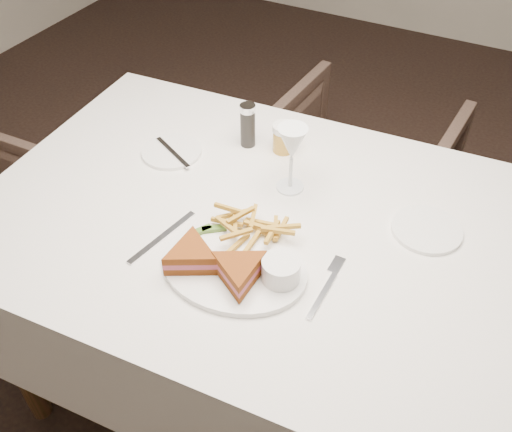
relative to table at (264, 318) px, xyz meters
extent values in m
plane|color=black|center=(0.00, 0.31, -0.38)|extent=(5.00, 5.00, 0.00)
cube|color=silver|center=(0.00, 0.00, 0.00)|extent=(1.42, 0.99, 0.75)
imported|color=#46342B|center=(-0.02, 0.80, -0.05)|extent=(0.66, 0.63, 0.65)
ellipsoid|color=white|center=(0.01, -0.17, 0.38)|extent=(0.33, 0.27, 0.01)
cube|color=silver|center=(-0.18, -0.16, 0.38)|extent=(0.05, 0.20, 0.00)
cylinder|color=white|center=(-0.34, 0.11, 0.38)|extent=(0.16, 0.16, 0.01)
cylinder|color=white|center=(0.34, 0.13, 0.38)|extent=(0.16, 0.16, 0.01)
cylinder|color=black|center=(-0.18, 0.24, 0.44)|extent=(0.04, 0.04, 0.12)
cylinder|color=#B3822B|center=(-0.08, 0.26, 0.42)|extent=(0.06, 0.06, 0.08)
cube|color=#426B25|center=(-0.08, -0.10, 0.40)|extent=(0.05, 0.05, 0.01)
cube|color=#426B25|center=(-0.10, -0.12, 0.40)|extent=(0.04, 0.06, 0.01)
cylinder|color=white|center=(0.11, -0.16, 0.42)|extent=(0.08, 0.08, 0.05)
camera|label=1|loc=(0.43, -0.87, 1.28)|focal=40.00mm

